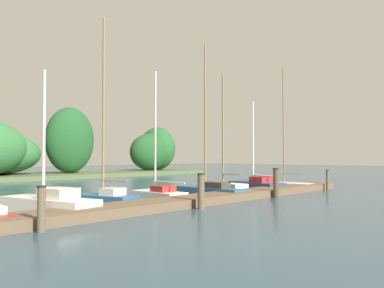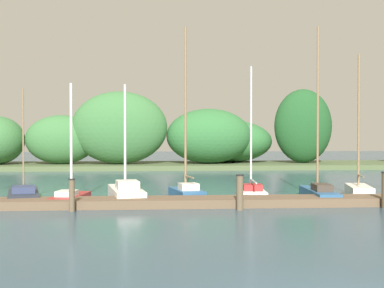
{
  "view_description": "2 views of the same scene",
  "coord_description": "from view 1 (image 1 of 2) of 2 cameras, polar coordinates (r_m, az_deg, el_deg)",
  "views": [
    {
      "loc": [
        -12.01,
        1.67,
        2.07
      ],
      "look_at": [
        3.53,
        15.65,
        2.7
      ],
      "focal_mm": 38.18,
      "sensor_mm": 36.0,
      "label": 1
    },
    {
      "loc": [
        -3.29,
        -8.62,
        3.03
      ],
      "look_at": [
        -1.56,
        15.12,
        2.55
      ],
      "focal_mm": 49.8,
      "sensor_mm": 36.0,
      "label": 2
    }
  ],
  "objects": [
    {
      "name": "dock_pier",
      "position": [
        16.91,
        -2.4,
        -8.17
      ],
      "size": [
        27.25,
        1.8,
        0.35
      ],
      "color": "brown",
      "rests_on": "ground"
    },
    {
      "name": "sailboat_3",
      "position": [
        15.79,
        -19.64,
        -7.77
      ],
      "size": [
        1.94,
        4.52,
        5.25
      ],
      "rotation": [
        0.0,
        0.0,
        1.74
      ],
      "color": "silver",
      "rests_on": "ground"
    },
    {
      "name": "sailboat_4",
      "position": [
        17.47,
        -12.04,
        -6.92
      ],
      "size": [
        1.62,
        2.92,
        7.92
      ],
      "rotation": [
        0.0,
        0.0,
        1.79
      ],
      "color": "#285684",
      "rests_on": "ground"
    },
    {
      "name": "sailboat_5",
      "position": [
        19.5,
        -4.9,
        -6.81
      ],
      "size": [
        1.34,
        3.57,
        6.16
      ],
      "rotation": [
        0.0,
        0.0,
        1.5
      ],
      "color": "white",
      "rests_on": "ground"
    },
    {
      "name": "sailboat_6",
      "position": [
        21.24,
        2.22,
        -6.22
      ],
      "size": [
        1.22,
        4.48,
        7.95
      ],
      "rotation": [
        0.0,
        0.0,
        1.51
      ],
      "color": "#285684",
      "rests_on": "ground"
    },
    {
      "name": "sailboat_7",
      "position": [
        23.24,
        4.48,
        -5.74
      ],
      "size": [
        1.52,
        3.04,
        6.76
      ],
      "rotation": [
        0.0,
        0.0,
        1.36
      ],
      "color": "silver",
      "rests_on": "ground"
    },
    {
      "name": "sailboat_8",
      "position": [
        25.22,
        8.83,
        -5.64
      ],
      "size": [
        2.16,
        4.01,
        5.45
      ],
      "rotation": [
        0.0,
        0.0,
        1.34
      ],
      "color": "navy",
      "rests_on": "ground"
    },
    {
      "name": "sailboat_9",
      "position": [
        27.33,
        12.88,
        -5.37
      ],
      "size": [
        1.44,
        3.62,
        7.9
      ],
      "rotation": [
        0.0,
        0.0,
        1.62
      ],
      "color": "silver",
      "rests_on": "ground"
    },
    {
      "name": "mooring_piling_1",
      "position": [
        12.02,
        -20.3,
        -8.47
      ],
      "size": [
        0.26,
        0.26,
        1.27
      ],
      "color": "brown",
      "rests_on": "ground"
    },
    {
      "name": "mooring_piling_2",
      "position": [
        16.06,
        1.27,
        -6.6
      ],
      "size": [
        0.31,
        0.31,
        1.41
      ],
      "color": "brown",
      "rests_on": "ground"
    },
    {
      "name": "mooring_piling_3",
      "position": [
        21.03,
        11.64,
        -5.32
      ],
      "size": [
        0.31,
        0.31,
        1.48
      ],
      "color": "#4C3D28",
      "rests_on": "ground"
    },
    {
      "name": "mooring_piling_4",
      "position": [
        26.51,
        18.4,
        -4.77
      ],
      "size": [
        0.2,
        0.2,
        1.24
      ],
      "color": "brown",
      "rests_on": "ground"
    }
  ]
}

